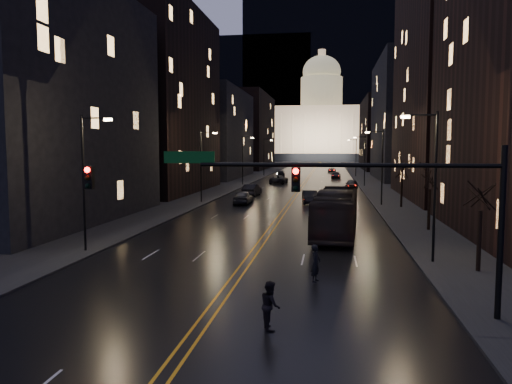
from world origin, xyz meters
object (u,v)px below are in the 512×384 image
at_px(receding_car_a, 310,197).
at_px(oncoming_car_b, 252,190).
at_px(traffic_signal, 356,192).
at_px(bus, 336,213).
at_px(oncoming_car_a, 243,197).
at_px(pedestrian_a, 316,263).
at_px(pedestrian_b, 270,305).

bearing_deg(receding_car_a, oncoming_car_b, 128.05).
bearing_deg(traffic_signal, bus, 91.51).
xyz_separation_m(oncoming_car_a, pedestrian_a, (9.83, -34.44, 0.13)).
xyz_separation_m(traffic_signal, oncoming_car_b, (-12.02, 49.77, -4.24)).
relative_size(bus, oncoming_car_b, 2.48).
bearing_deg(pedestrian_a, traffic_signal, -144.07).
xyz_separation_m(oncoming_car_a, pedestrian_b, (8.32, -41.44, 0.08)).
height_order(receding_car_a, pedestrian_a, pedestrian_a).
xyz_separation_m(oncoming_car_b, pedestrian_b, (8.80, -51.77, 0.07)).
distance_m(traffic_signal, pedestrian_a, 6.71).
bearing_deg(oncoming_car_a, pedestrian_a, 104.35).
height_order(traffic_signal, receding_car_a, traffic_signal).
height_order(traffic_signal, pedestrian_a, traffic_signal).
bearing_deg(oncoming_car_a, receding_car_a, -170.11).
bearing_deg(bus, pedestrian_b, -93.66).
relative_size(oncoming_car_a, receding_car_a, 1.01).
distance_m(bus, pedestrian_b, 21.22).
bearing_deg(bus, pedestrian_a, -91.17).
xyz_separation_m(traffic_signal, receding_car_a, (-3.41, 41.09, -4.29)).
height_order(oncoming_car_b, pedestrian_a, pedestrian_a).
relative_size(bus, receding_car_a, 2.62).
height_order(pedestrian_a, pedestrian_b, pedestrian_a).
xyz_separation_m(bus, pedestrian_a, (-1.19, -14.03, -0.83)).
distance_m(receding_car_a, pedestrian_a, 36.13).
height_order(oncoming_car_b, receding_car_a, oncoming_car_b).
bearing_deg(oncoming_car_b, traffic_signal, 108.05).
xyz_separation_m(oncoming_car_a, oncoming_car_b, (-0.49, 10.33, 0.01)).
bearing_deg(oncoming_car_b, receding_car_a, 139.25).
bearing_deg(receding_car_a, pedestrian_b, -96.47).
relative_size(pedestrian_a, pedestrian_b, 1.05).
bearing_deg(pedestrian_b, receding_car_a, -17.23).
bearing_deg(pedestrian_b, oncoming_car_a, -6.14).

